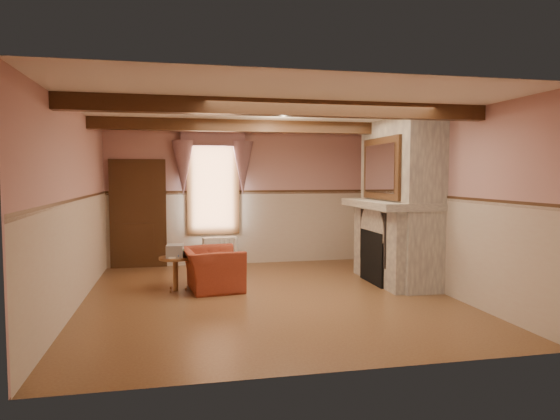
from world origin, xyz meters
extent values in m
cube|color=brown|center=(0.00, 0.00, 0.00)|extent=(5.50, 6.00, 0.01)
cube|color=silver|center=(0.00, 0.00, 2.80)|extent=(5.50, 6.00, 0.01)
cube|color=tan|center=(0.00, 3.00, 1.40)|extent=(5.50, 0.02, 2.80)
cube|color=tan|center=(0.00, -3.00, 1.40)|extent=(5.50, 0.02, 2.80)
cube|color=tan|center=(-2.75, 0.00, 1.40)|extent=(0.02, 6.00, 2.80)
cube|color=tan|center=(2.75, 0.00, 1.40)|extent=(0.02, 6.00, 2.80)
cube|color=black|center=(2.00, 0.60, 0.45)|extent=(0.20, 0.95, 0.90)
imported|color=maroon|center=(-0.80, 0.67, 0.34)|extent=(1.02, 1.13, 0.67)
cylinder|color=brown|center=(-1.38, 0.72, 0.28)|extent=(0.67, 0.67, 0.55)
cube|color=#B7AD8C|center=(-1.39, 0.69, 0.65)|extent=(0.29, 0.34, 0.20)
cube|color=silver|center=(-0.49, 2.70, 0.30)|extent=(0.72, 0.31, 0.60)
imported|color=brown|center=(2.24, 0.36, 1.47)|extent=(0.37, 0.37, 0.09)
cube|color=black|center=(2.24, 1.21, 1.52)|extent=(0.14, 0.24, 0.20)
cylinder|color=gold|center=(2.24, 0.81, 1.56)|extent=(0.11, 0.11, 0.28)
cylinder|color=maroon|center=(2.24, -0.21, 1.50)|extent=(0.06, 0.06, 0.16)
cylinder|color=gold|center=(2.24, 0.39, 1.48)|extent=(0.06, 0.06, 0.12)
cube|color=gray|center=(2.42, 0.60, 1.40)|extent=(0.85, 2.00, 2.80)
cube|color=gray|center=(2.24, 0.60, 1.36)|extent=(1.05, 2.05, 0.12)
cube|color=silver|center=(2.06, 0.60, 1.97)|extent=(0.06, 1.44, 1.04)
cube|color=black|center=(-2.10, 2.94, 1.05)|extent=(1.10, 0.10, 2.10)
cube|color=white|center=(-0.60, 2.97, 1.65)|extent=(1.06, 0.08, 2.02)
cube|color=gray|center=(-0.60, 2.88, 2.25)|extent=(1.30, 0.14, 1.40)
cube|color=black|center=(0.00, -1.20, 2.70)|extent=(5.50, 0.18, 0.20)
cube|color=black|center=(0.00, 1.20, 2.70)|extent=(5.50, 0.18, 0.20)
camera|label=1|loc=(-1.38, -7.37, 1.86)|focal=32.00mm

